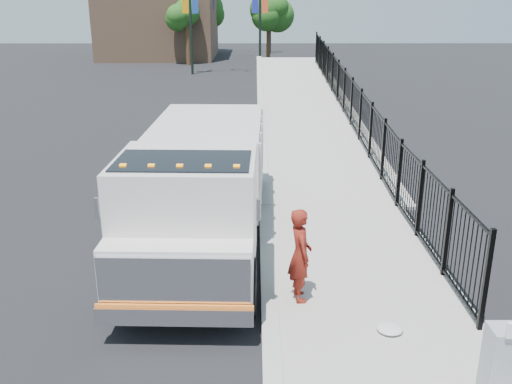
{
  "coord_description": "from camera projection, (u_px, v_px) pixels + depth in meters",
  "views": [
    {
      "loc": [
        -0.26,
        -10.39,
        5.5
      ],
      "look_at": [
        -0.24,
        2.0,
        1.21
      ],
      "focal_mm": 40.0,
      "sensor_mm": 36.0,
      "label": 1
    }
  ],
  "objects": [
    {
      "name": "curb",
      "position": [
        271.0,
        331.0,
        9.7
      ],
      "size": [
        0.3,
        12.0,
        0.16
      ],
      "primitive_type": "cube",
      "color": "#ADAAA3",
      "rests_on": "ground"
    },
    {
      "name": "utility_cabinet",
      "position": [
        505.0,
        369.0,
        7.66
      ],
      "size": [
        0.55,
        0.4,
        1.25
      ],
      "primitive_type": "cube",
      "color": "gray",
      "rests_on": "sidewalk"
    },
    {
      "name": "truck",
      "position": [
        200.0,
        183.0,
        12.57
      ],
      "size": [
        2.86,
        8.21,
        2.79
      ],
      "rotation": [
        0.0,
        0.0,
        -0.03
      ],
      "color": "black",
      "rests_on": "ground"
    },
    {
      "name": "tree_1",
      "position": [
        269.0,
        14.0,
        48.32
      ],
      "size": [
        2.61,
        2.61,
        5.3
      ],
      "color": "#382314",
      "rests_on": "ground"
    },
    {
      "name": "debris",
      "position": [
        390.0,
        328.0,
        9.61
      ],
      "size": [
        0.44,
        0.44,
        0.11
      ],
      "primitive_type": "ellipsoid",
      "color": "silver",
      "rests_on": "sidewalk"
    },
    {
      "name": "ground",
      "position": [
        268.0,
        280.0,
        11.62
      ],
      "size": [
        120.0,
        120.0,
        0.0
      ],
      "primitive_type": "plane",
      "color": "black",
      "rests_on": "ground"
    },
    {
      "name": "light_pole_1",
      "position": [
        256.0,
        11.0,
        41.23
      ],
      "size": [
        3.77,
        0.22,
        8.0
      ],
      "color": "black",
      "rests_on": "ground"
    },
    {
      "name": "light_pole_2",
      "position": [
        211.0,
        8.0,
        51.0
      ],
      "size": [
        3.77,
        0.22,
        8.0
      ],
      "color": "black",
      "rests_on": "ground"
    },
    {
      "name": "worker",
      "position": [
        300.0,
        255.0,
        10.4
      ],
      "size": [
        0.53,
        0.71,
        1.78
      ],
      "primitive_type": "imported",
      "rotation": [
        0.0,
        0.0,
        1.74
      ],
      "color": "maroon",
      "rests_on": "sidewalk"
    },
    {
      "name": "light_pole_3",
      "position": [
        267.0,
        7.0,
        54.98
      ],
      "size": [
        3.78,
        0.22,
        8.0
      ],
      "color": "black",
      "rests_on": "ground"
    },
    {
      "name": "tree_0",
      "position": [
        187.0,
        16.0,
        45.89
      ],
      "size": [
        2.24,
        2.24,
        5.12
      ],
      "color": "#382314",
      "rests_on": "ground"
    },
    {
      "name": "ramp",
      "position": [
        306.0,
        119.0,
        26.74
      ],
      "size": [
        3.95,
        24.06,
        3.19
      ],
      "primitive_type": "cube",
      "rotation": [
        0.06,
        0.0,
        0.0
      ],
      "color": "#9E998E",
      "rests_on": "ground"
    },
    {
      "name": "sidewalk",
      "position": [
        383.0,
        332.0,
        9.71
      ],
      "size": [
        3.55,
        12.0,
        0.12
      ],
      "primitive_type": "cube",
      "color": "#9E998E",
      "rests_on": "ground"
    },
    {
      "name": "iron_fence",
      "position": [
        351.0,
        117.0,
        22.67
      ],
      "size": [
        0.1,
        28.0,
        1.8
      ],
      "primitive_type": "cube",
      "color": "black",
      "rests_on": "ground"
    },
    {
      "name": "light_pole_0",
      "position": [
        195.0,
        12.0,
        40.21
      ],
      "size": [
        3.77,
        0.22,
        8.0
      ],
      "color": "black",
      "rests_on": "ground"
    },
    {
      "name": "tree_2",
      "position": [
        208.0,
        11.0,
        56.87
      ],
      "size": [
        3.07,
        3.07,
        5.53
      ],
      "color": "#382314",
      "rests_on": "ground"
    },
    {
      "name": "building",
      "position": [
        159.0,
        12.0,
        51.87
      ],
      "size": [
        10.0,
        10.0,
        8.0
      ],
      "primitive_type": "cube",
      "color": "#8C664C",
      "rests_on": "ground"
    }
  ]
}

